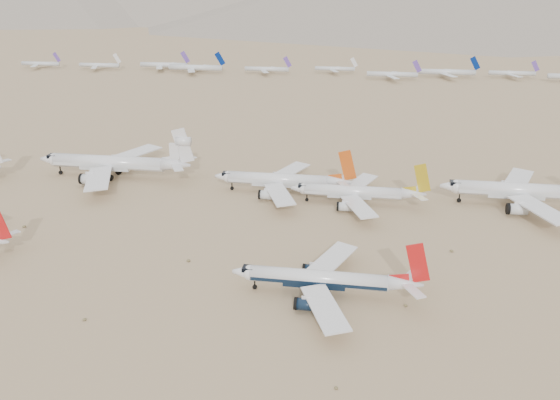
% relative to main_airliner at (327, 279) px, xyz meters
% --- Properties ---
extents(ground, '(7000.00, 7000.00, 0.00)m').
position_rel_main_airliner_xyz_m(ground, '(-6.39, -3.61, -4.14)').
color(ground, olive).
rests_on(ground, ground).
extents(main_airliner, '(42.71, 41.72, 15.07)m').
position_rel_main_airliner_xyz_m(main_airliner, '(0.00, 0.00, 0.00)').
color(main_airliner, silver).
rests_on(main_airliner, ground).
extents(row2_navy_widebody, '(52.31, 51.15, 18.61)m').
position_rel_main_airliner_xyz_m(row2_navy_widebody, '(59.37, 64.76, 1.05)').
color(row2_navy_widebody, silver).
rests_on(row2_navy_widebody, ground).
extents(row2_gold_tail, '(42.40, 41.46, 15.10)m').
position_rel_main_airliner_xyz_m(row2_gold_tail, '(5.67, 57.73, 0.08)').
color(row2_gold_tail, silver).
rests_on(row2_gold_tail, ground).
extents(row2_orange_tail, '(46.23, 45.23, 16.49)m').
position_rel_main_airliner_xyz_m(row2_orange_tail, '(-20.00, 64.26, 0.48)').
color(row2_orange_tail, silver).
rests_on(row2_orange_tail, ground).
extents(row2_white_trijet, '(56.90, 55.60, 20.16)m').
position_rel_main_airliner_xyz_m(row2_white_trijet, '(-83.16, 70.25, 1.69)').
color(row2_white_trijet, silver).
rests_on(row2_white_trijet, ground).
extents(distant_storage_row, '(618.46, 58.46, 14.99)m').
position_rel_main_airliner_xyz_m(distant_storage_row, '(31.65, 325.41, 0.23)').
color(distant_storage_row, silver).
rests_on(distant_storage_row, ground).
extents(desert_scrub, '(261.14, 121.67, 0.63)m').
position_rel_main_airliner_xyz_m(desert_scrub, '(-4.13, -32.82, -3.86)').
color(desert_scrub, brown).
rests_on(desert_scrub, ground).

